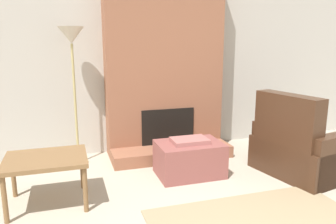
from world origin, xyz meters
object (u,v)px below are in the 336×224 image
side_table (46,163)px  floor_lamp_left (72,46)px  ottoman (189,158)px  armchair (299,150)px

side_table → floor_lamp_left: floor_lamp_left is taller
ottoman → armchair: armchair is taller
floor_lamp_left → ottoman: bearing=-32.7°
ottoman → armchair: size_ratio=0.67×
floor_lamp_left → side_table: bearing=-107.1°
side_table → floor_lamp_left: bearing=72.9°
ottoman → side_table: side_table is taller
armchair → side_table: size_ratio=1.49×
ottoman → floor_lamp_left: bearing=147.3°
side_table → ottoman: bearing=9.3°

